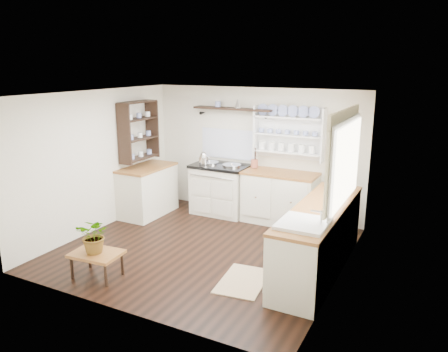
{
  "coord_description": "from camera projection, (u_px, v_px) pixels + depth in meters",
  "views": [
    {
      "loc": [
        3.05,
        -5.27,
        2.71
      ],
      "look_at": [
        0.21,
        0.25,
        1.1
      ],
      "focal_mm": 35.0,
      "sensor_mm": 36.0,
      "label": 1
    }
  ],
  "objects": [
    {
      "name": "aga_cooker",
      "position": [
        221.0,
        189.0,
        8.04
      ],
      "size": [
        1.03,
        0.71,
        0.95
      ],
      "color": "silver",
      "rests_on": "floor"
    },
    {
      "name": "right_cabinets",
      "position": [
        319.0,
        238.0,
        5.78
      ],
      "size": [
        0.62,
        2.43,
        0.9
      ],
      "color": "beige",
      "rests_on": "floor"
    },
    {
      "name": "utensil_crock",
      "position": [
        254.0,
        164.0,
        7.73
      ],
      "size": [
        0.12,
        0.12,
        0.14
      ],
      "primitive_type": "cylinder",
      "color": "#A5553C",
      "rests_on": "back_cabinets"
    },
    {
      "name": "floor",
      "position": [
        204.0,
        249.0,
        6.56
      ],
      "size": [
        4.0,
        3.8,
        0.01
      ],
      "primitive_type": "cube",
      "color": "black",
      "rests_on": "ground"
    },
    {
      "name": "back_cabinets",
      "position": [
        280.0,
        197.0,
        7.56
      ],
      "size": [
        1.27,
        0.63,
        0.9
      ],
      "color": "beige",
      "rests_on": "floor"
    },
    {
      "name": "wall_right",
      "position": [
        344.0,
        193.0,
        5.39
      ],
      "size": [
        0.02,
        3.8,
        2.3
      ],
      "primitive_type": "cube",
      "color": "beige",
      "rests_on": "ground"
    },
    {
      "name": "high_shelf",
      "position": [
        233.0,
        109.0,
        7.79
      ],
      "size": [
        1.5,
        0.29,
        0.16
      ],
      "color": "black",
      "rests_on": "wall_back"
    },
    {
      "name": "floor_rug",
      "position": [
        243.0,
        281.0,
        5.58
      ],
      "size": [
        0.64,
        0.91,
        0.02
      ],
      "primitive_type": "cube",
      "rotation": [
        0.0,
        0.0,
        0.12
      ],
      "color": "#8D6952",
      "rests_on": "floor"
    },
    {
      "name": "kettle",
      "position": [
        204.0,
        158.0,
        7.92
      ],
      "size": [
        0.18,
        0.18,
        0.21
      ],
      "primitive_type": null,
      "color": "silver",
      "rests_on": "aga_cooker"
    },
    {
      "name": "left_cabinets",
      "position": [
        148.0,
        190.0,
        7.98
      ],
      "size": [
        0.62,
        1.13,
        0.9
      ],
      "color": "beige",
      "rests_on": "floor"
    },
    {
      "name": "window",
      "position": [
        344.0,
        158.0,
        5.44
      ],
      "size": [
        0.08,
        1.55,
        1.22
      ],
      "color": "white",
      "rests_on": "wall_right"
    },
    {
      "name": "wall_back",
      "position": [
        255.0,
        152.0,
        7.91
      ],
      "size": [
        4.0,
        0.02,
        2.3
      ],
      "primitive_type": "cube",
      "color": "beige",
      "rests_on": "ground"
    },
    {
      "name": "left_shelving",
      "position": [
        139.0,
        130.0,
        7.77
      ],
      "size": [
        0.28,
        0.8,
        1.05
      ],
      "primitive_type": "cube",
      "color": "black",
      "rests_on": "wall_left"
    },
    {
      "name": "belfast_sink",
      "position": [
        303.0,
        233.0,
        5.05
      ],
      "size": [
        0.55,
        0.6,
        0.45
      ],
      "color": "white",
      "rests_on": "right_cabinets"
    },
    {
      "name": "potted_plant",
      "position": [
        95.0,
        235.0,
        5.57
      ],
      "size": [
        0.52,
        0.49,
        0.48
      ],
      "primitive_type": "imported",
      "rotation": [
        0.0,
        0.0,
        0.32
      ],
      "color": "#3F7233",
      "rests_on": "center_table"
    },
    {
      "name": "plate_rack",
      "position": [
        290.0,
        132.0,
        7.49
      ],
      "size": [
        1.2,
        0.22,
        0.9
      ],
      "color": "white",
      "rests_on": "wall_back"
    },
    {
      "name": "ceiling",
      "position": [
        202.0,
        94.0,
        5.99
      ],
      "size": [
        4.0,
        3.8,
        0.01
      ],
      "primitive_type": "cube",
      "color": "white",
      "rests_on": "wall_back"
    },
    {
      "name": "wall_left",
      "position": [
        98.0,
        161.0,
        7.16
      ],
      "size": [
        0.02,
        3.8,
        2.3
      ],
      "primitive_type": "cube",
      "color": "beige",
      "rests_on": "ground"
    },
    {
      "name": "center_table",
      "position": [
        97.0,
        256.0,
        5.64
      ],
      "size": [
        0.67,
        0.5,
        0.34
      ],
      "rotation": [
        0.0,
        0.0,
        0.09
      ],
      "color": "brown",
      "rests_on": "floor"
    }
  ]
}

